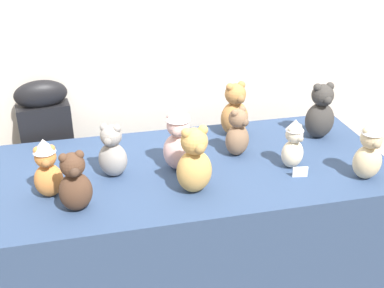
{
  "coord_description": "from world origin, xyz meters",
  "views": [
    {
      "loc": [
        -0.46,
        -1.73,
        1.91
      ],
      "look_at": [
        0.0,
        0.25,
        0.88
      ],
      "focal_mm": 45.46,
      "sensor_mm": 36.0,
      "label": 1
    }
  ],
  "objects_px": {
    "teddy_bear_cocoa": "(75,183)",
    "teddy_bear_caramel": "(235,111)",
    "instrument_case": "(52,167)",
    "teddy_bear_mocha": "(238,133)",
    "teddy_bear_honey": "(194,162)",
    "display_table": "(192,230)",
    "teddy_bear_sand": "(369,150)",
    "teddy_bear_ash": "(112,152)",
    "teddy_bear_ginger": "(47,169)",
    "teddy_bear_charcoal": "(321,112)",
    "teddy_bear_cream": "(293,144)",
    "teddy_bear_blush": "(178,139)"
  },
  "relations": [
    {
      "from": "instrument_case",
      "to": "teddy_bear_mocha",
      "type": "distance_m",
      "value": 1.12
    },
    {
      "from": "teddy_bear_cocoa",
      "to": "teddy_bear_mocha",
      "type": "bearing_deg",
      "value": 13.09
    },
    {
      "from": "teddy_bear_cocoa",
      "to": "teddy_bear_caramel",
      "type": "height_order",
      "value": "teddy_bear_caramel"
    },
    {
      "from": "instrument_case",
      "to": "teddy_bear_ginger",
      "type": "height_order",
      "value": "instrument_case"
    },
    {
      "from": "teddy_bear_ginger",
      "to": "teddy_bear_charcoal",
      "type": "distance_m",
      "value": 1.42
    },
    {
      "from": "teddy_bear_cream",
      "to": "teddy_bear_blush",
      "type": "xyz_separation_m",
      "value": [
        -0.53,
        0.1,
        0.04
      ]
    },
    {
      "from": "teddy_bear_ash",
      "to": "display_table",
      "type": "bearing_deg",
      "value": 24.9
    },
    {
      "from": "teddy_bear_charcoal",
      "to": "teddy_bear_honey",
      "type": "xyz_separation_m",
      "value": [
        -0.77,
        -0.38,
        0.0
      ]
    },
    {
      "from": "teddy_bear_blush",
      "to": "teddy_bear_honey",
      "type": "relative_size",
      "value": 1.05
    },
    {
      "from": "teddy_bear_cream",
      "to": "teddy_bear_ginger",
      "type": "xyz_separation_m",
      "value": [
        -1.12,
        -0.0,
        0.01
      ]
    },
    {
      "from": "teddy_bear_cream",
      "to": "teddy_bear_sand",
      "type": "relative_size",
      "value": 0.85
    },
    {
      "from": "instrument_case",
      "to": "teddy_bear_cream",
      "type": "height_order",
      "value": "instrument_case"
    },
    {
      "from": "display_table",
      "to": "teddy_bear_mocha",
      "type": "height_order",
      "value": "teddy_bear_mocha"
    },
    {
      "from": "teddy_bear_ash",
      "to": "teddy_bear_cocoa",
      "type": "bearing_deg",
      "value": -99.83
    },
    {
      "from": "teddy_bear_ash",
      "to": "teddy_bear_mocha",
      "type": "xyz_separation_m",
      "value": [
        0.62,
        0.07,
        -0.0
      ]
    },
    {
      "from": "teddy_bear_cream",
      "to": "teddy_bear_blush",
      "type": "height_order",
      "value": "teddy_bear_blush"
    },
    {
      "from": "teddy_bear_sand",
      "to": "teddy_bear_cream",
      "type": "bearing_deg",
      "value": 148.03
    },
    {
      "from": "teddy_bear_blush",
      "to": "teddy_bear_cream",
      "type": "bearing_deg",
      "value": 11.96
    },
    {
      "from": "teddy_bear_mocha",
      "to": "instrument_case",
      "type": "bearing_deg",
      "value": 118.28
    },
    {
      "from": "teddy_bear_ash",
      "to": "teddy_bear_blush",
      "type": "xyz_separation_m",
      "value": [
        0.31,
        -0.01,
        0.04
      ]
    },
    {
      "from": "teddy_bear_ash",
      "to": "teddy_bear_ginger",
      "type": "height_order",
      "value": "teddy_bear_ginger"
    },
    {
      "from": "instrument_case",
      "to": "teddy_bear_honey",
      "type": "relative_size",
      "value": 3.42
    },
    {
      "from": "teddy_bear_caramel",
      "to": "teddy_bear_honey",
      "type": "relative_size",
      "value": 0.97
    },
    {
      "from": "teddy_bear_cream",
      "to": "teddy_bear_honey",
      "type": "relative_size",
      "value": 0.8
    },
    {
      "from": "display_table",
      "to": "teddy_bear_cocoa",
      "type": "bearing_deg",
      "value": -155.92
    },
    {
      "from": "teddy_bear_ginger",
      "to": "teddy_bear_caramel",
      "type": "bearing_deg",
      "value": 18.01
    },
    {
      "from": "teddy_bear_charcoal",
      "to": "teddy_bear_caramel",
      "type": "relative_size",
      "value": 1.02
    },
    {
      "from": "display_table",
      "to": "teddy_bear_charcoal",
      "type": "relative_size",
      "value": 6.27
    },
    {
      "from": "teddy_bear_ginger",
      "to": "teddy_bear_sand",
      "type": "bearing_deg",
      "value": -11.92
    },
    {
      "from": "teddy_bear_charcoal",
      "to": "teddy_bear_honey",
      "type": "distance_m",
      "value": 0.86
    },
    {
      "from": "teddy_bear_blush",
      "to": "teddy_bear_cocoa",
      "type": "relative_size",
      "value": 1.22
    },
    {
      "from": "teddy_bear_mocha",
      "to": "teddy_bear_sand",
      "type": "bearing_deg",
      "value": -68.84
    },
    {
      "from": "teddy_bear_blush",
      "to": "teddy_bear_mocha",
      "type": "distance_m",
      "value": 0.32
    },
    {
      "from": "teddy_bear_charcoal",
      "to": "teddy_bear_caramel",
      "type": "distance_m",
      "value": 0.45
    },
    {
      "from": "teddy_bear_charcoal",
      "to": "teddy_bear_cocoa",
      "type": "bearing_deg",
      "value": -165.52
    },
    {
      "from": "teddy_bear_cocoa",
      "to": "teddy_bear_charcoal",
      "type": "distance_m",
      "value": 1.34
    },
    {
      "from": "instrument_case",
      "to": "teddy_bear_sand",
      "type": "distance_m",
      "value": 1.72
    },
    {
      "from": "teddy_bear_mocha",
      "to": "teddy_bear_ginger",
      "type": "bearing_deg",
      "value": 157.4
    },
    {
      "from": "teddy_bear_ash",
      "to": "instrument_case",
      "type": "bearing_deg",
      "value": 144.93
    },
    {
      "from": "teddy_bear_blush",
      "to": "teddy_bear_cocoa",
      "type": "bearing_deg",
      "value": -130.57
    },
    {
      "from": "instrument_case",
      "to": "teddy_bear_ginger",
      "type": "bearing_deg",
      "value": -93.88
    },
    {
      "from": "teddy_bear_mocha",
      "to": "teddy_bear_caramel",
      "type": "bearing_deg",
      "value": 42.19
    },
    {
      "from": "teddy_bear_caramel",
      "to": "teddy_bear_cream",
      "type": "bearing_deg",
      "value": -83.66
    },
    {
      "from": "teddy_bear_blush",
      "to": "teddy_bear_mocha",
      "type": "xyz_separation_m",
      "value": [
        0.31,
        0.08,
        -0.04
      ]
    },
    {
      "from": "display_table",
      "to": "teddy_bear_honey",
      "type": "relative_size",
      "value": 6.22
    },
    {
      "from": "teddy_bear_sand",
      "to": "teddy_bear_caramel",
      "type": "height_order",
      "value": "teddy_bear_caramel"
    },
    {
      "from": "display_table",
      "to": "teddy_bear_mocha",
      "type": "relative_size",
      "value": 7.64
    },
    {
      "from": "teddy_bear_ash",
      "to": "teddy_bear_ginger",
      "type": "bearing_deg",
      "value": -133.4
    },
    {
      "from": "teddy_bear_blush",
      "to": "teddy_bear_sand",
      "type": "xyz_separation_m",
      "value": [
        0.82,
        -0.28,
        -0.02
      ]
    },
    {
      "from": "teddy_bear_charcoal",
      "to": "teddy_bear_mocha",
      "type": "distance_m",
      "value": 0.5
    }
  ]
}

